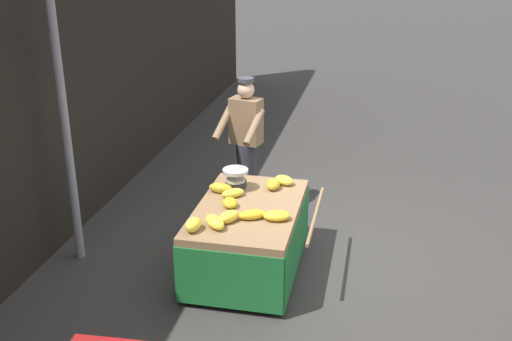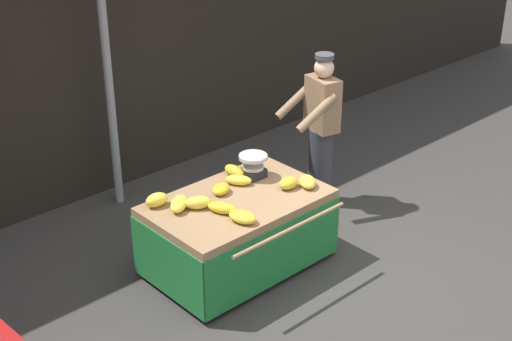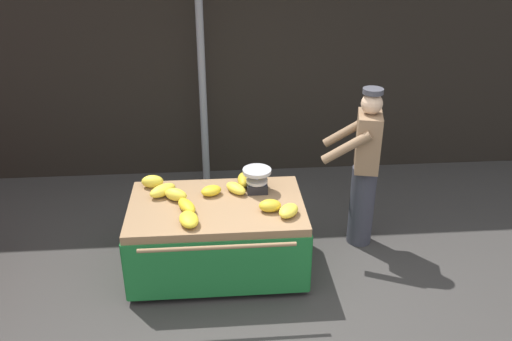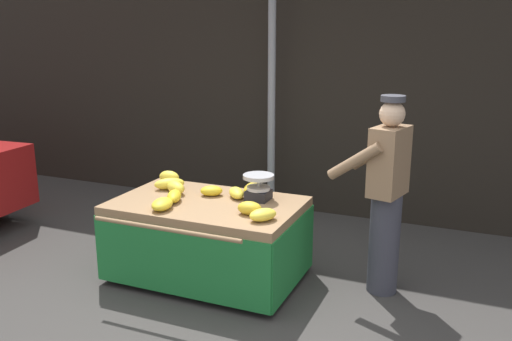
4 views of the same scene
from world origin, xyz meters
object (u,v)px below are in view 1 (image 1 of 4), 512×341
Objects in this scene: banana_bunch_3 at (252,215)px; banana_cart at (248,224)px; banana_bunch_1 at (273,184)px; banana_bunch_8 at (277,216)px; banana_bunch_5 at (215,222)px; banana_bunch_2 at (230,203)px; weighing_scale at (235,179)px; street_pole at (66,130)px; banana_bunch_4 at (233,193)px; banana_bunch_9 at (221,188)px; banana_bunch_0 at (284,180)px; banana_bunch_6 at (193,225)px; vendor_person at (246,144)px; banana_bunch_7 at (229,217)px.

banana_cart is at bearing 20.57° from banana_bunch_3.
banana_bunch_8 is at bearing -166.74° from banana_bunch_1.
banana_bunch_3 is at bearing -52.27° from banana_bunch_5.
weighing_scale is at bearing 6.38° from banana_bunch_2.
street_pole is 2.11m from banana_cart.
weighing_scale is at bearing 1.34° from banana_bunch_5.
street_pole is 2.25m from banana_bunch_1.
banana_bunch_4 reaches higher than banana_bunch_2.
banana_bunch_1 reaches higher than banana_bunch_2.
banana_bunch_8 is at bearing -93.13° from street_pole.
banana_bunch_2 is 0.56m from banana_bunch_8.
banana_bunch_8 is (0.03, -0.24, 0.00)m from banana_bunch_3.
banana_bunch_1 is 0.58m from banana_bunch_9.
banana_bunch_0 is at bearing -9.95° from banana_bunch_3.
banana_bunch_6 reaches higher than banana_bunch_1.
vendor_person reaches higher than banana_bunch_4.
banana_bunch_1 and banana_bunch_9 have the same top height.
banana_bunch_5 is 1.11× the size of banana_bunch_9.
banana_bunch_5 is at bearing -168.86° from banana_bunch_9.
banana_bunch_6 is 0.83× the size of banana_bunch_9.
banana_bunch_9 is at bearing -1.46° from banana_bunch_6.
banana_bunch_0 is 0.14× the size of vendor_person.
banana_bunch_0 is 1.17× the size of banana_bunch_2.
banana_bunch_9 is at bearing 111.49° from banana_bunch_1.
banana_bunch_8 is at bearing -128.55° from banana_bunch_4.
banana_bunch_8 reaches higher than banana_bunch_3.
banana_bunch_1 is 1.01× the size of banana_bunch_2.
banana_bunch_5 is at bearing 159.36° from banana_bunch_1.
street_pole reaches higher than banana_bunch_0.
banana_bunch_3 is (-0.23, -0.28, 0.00)m from banana_bunch_2.
banana_bunch_1 is 0.81× the size of banana_bunch_4.
vendor_person is (1.89, 0.26, 0.08)m from banana_bunch_7.
banana_bunch_2 is 0.24m from banana_bunch_4.
banana_bunch_7 is (0.25, -0.28, -0.00)m from banana_bunch_6.
banana_bunch_1 is (0.49, -0.17, 0.26)m from banana_cart.
street_pole is 10.51× the size of weighing_scale.
banana_bunch_5 reaches higher than banana_cart.
weighing_scale is at bearing -72.29° from street_pole.
banana_bunch_9 is 0.15× the size of vendor_person.
banana_bunch_6 is at bearing 153.49° from banana_bunch_1.
banana_cart is 6.40× the size of banana_bunch_9.
banana_cart is at bearing -166.19° from vendor_person.
banana_bunch_0 is 1.10m from banana_bunch_7.
banana_bunch_4 is 0.15× the size of vendor_person.
banana_bunch_3 is at bearing -62.23° from banana_bunch_7.
banana_bunch_3 reaches higher than banana_cart.
banana_bunch_8 is 1.01× the size of banana_bunch_9.
weighing_scale reaches higher than banana_cart.
banana_bunch_3 is 0.61m from banana_bunch_6.
weighing_scale is 0.46m from banana_bunch_2.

